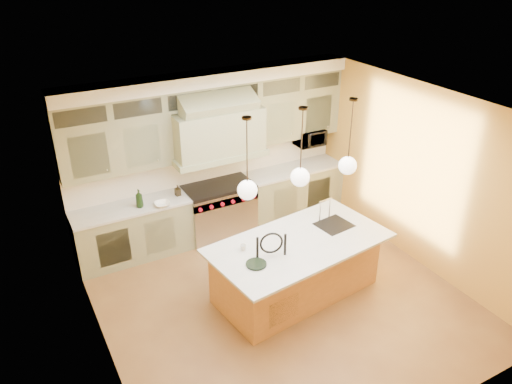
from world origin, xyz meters
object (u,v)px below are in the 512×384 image
range (219,209)px  microwave (310,138)px  kitchen_island (296,266)px  counter_stool (274,273)px

range → microwave: (1.95, 0.11, 0.96)m
range → kitchen_island: size_ratio=0.44×
counter_stool → microwave: bearing=64.7°
kitchen_island → microwave: size_ratio=5.06×
counter_stool → range: bearing=99.4°
range → counter_stool: (-0.30, -2.41, 0.26)m
counter_stool → microwave: (2.25, 2.52, 0.70)m
kitchen_island → microwave: (1.67, 2.20, 0.98)m
range → microwave: microwave is taller
range → kitchen_island: (0.28, -2.09, -0.01)m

